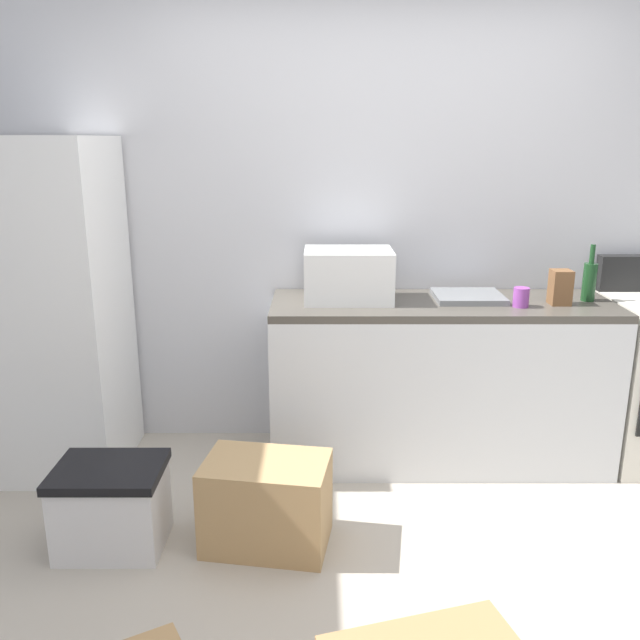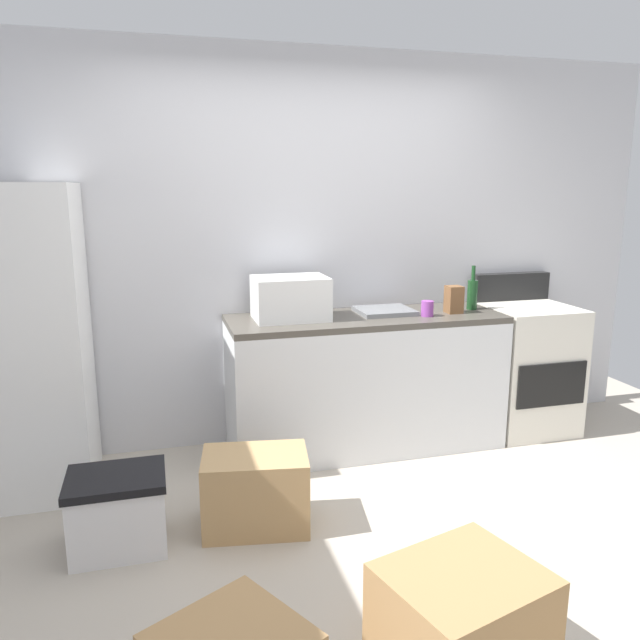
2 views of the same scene
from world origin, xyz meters
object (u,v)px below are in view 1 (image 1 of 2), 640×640
wine_bottle (592,281)px  cardboard_box_large (269,503)px  microwave (351,275)px  coffee_mug (524,297)px  refrigerator (54,309)px  knife_block (563,288)px  storage_bin (114,506)px

wine_bottle → cardboard_box_large: bearing=-153.1°
microwave → coffee_mug: size_ratio=4.60×
refrigerator → knife_block: refrigerator is taller
refrigerator → cardboard_box_large: 1.55m
wine_bottle → storage_bin: 2.61m
wine_bottle → cardboard_box_large: 2.02m
wine_bottle → knife_block: size_ratio=1.67×
wine_bottle → knife_block: bearing=-156.1°
knife_block → microwave: bearing=175.2°
storage_bin → refrigerator: bearing=122.5°
microwave → storage_bin: (-1.05, -0.87, -0.84)m
coffee_mug → wine_bottle: bearing=18.6°
refrigerator → knife_block: (2.64, -0.01, 0.12)m
microwave → cardboard_box_large: 1.25m
coffee_mug → storage_bin: bearing=-159.5°
wine_bottle → knife_block: wine_bottle is taller
refrigerator → cardboard_box_large: size_ratio=3.28×
coffee_mug → cardboard_box_large: size_ratio=0.19×
wine_bottle → cardboard_box_large: (-1.65, -0.84, -0.81)m
cardboard_box_large → wine_bottle: bearing=26.9°
knife_block → refrigerator: bearing=179.8°
knife_block → cardboard_box_large: (-1.47, -0.76, -0.79)m
refrigerator → knife_block: 2.65m
microwave → knife_block: bearing=-4.8°
storage_bin → cardboard_box_large: bearing=1.5°
microwave → knife_block: 1.10m
coffee_mug → storage_bin: size_ratio=0.22×
microwave → cardboard_box_large: (-0.38, -0.85, -0.84)m
coffee_mug → cardboard_box_large: bearing=-150.7°
knife_block → storage_bin: size_ratio=0.39×
wine_bottle → cardboard_box_large: wine_bottle is taller
refrigerator → knife_block: bearing=-0.2°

